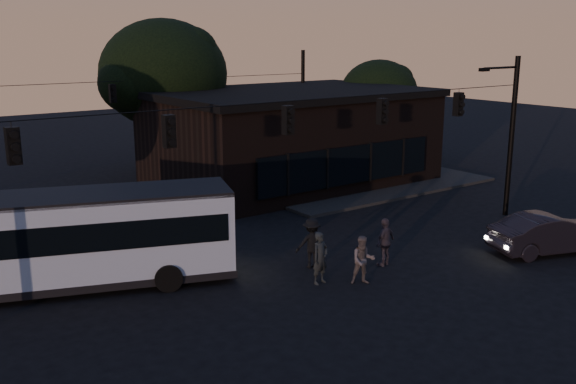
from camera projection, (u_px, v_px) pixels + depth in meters
ground at (363, 308)px, 20.24m from camera, size 120.00×120.00×0.00m
sidewalk_far_right at (351, 180)px, 38.09m from camera, size 14.00×10.00×0.15m
building at (291, 136)px, 37.29m from camera, size 15.40×10.41×5.40m
tree_behind at (163, 74)px, 38.30m from camera, size 7.60×7.60×9.43m
tree_right at (379, 93)px, 43.60m from camera, size 5.20×5.20×6.86m
signal_rig_near at (288, 152)px, 22.32m from camera, size 26.24×0.30×7.50m
signal_rig_far at (114, 115)px, 34.90m from camera, size 26.24×0.30×7.50m
bus at (58, 237)px, 21.42m from camera, size 11.82×6.50×3.27m
car at (549, 234)px, 25.28m from camera, size 5.03×3.15×1.56m
pedestrian_a at (320, 258)px, 22.10m from camera, size 0.72×0.52×1.85m
pedestrian_b at (363, 260)px, 22.07m from camera, size 1.05×0.99×1.72m
pedestrian_c at (385, 242)px, 23.85m from camera, size 1.15×0.69×1.84m
pedestrian_d at (312, 243)px, 23.62m from camera, size 1.38×1.07×1.89m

